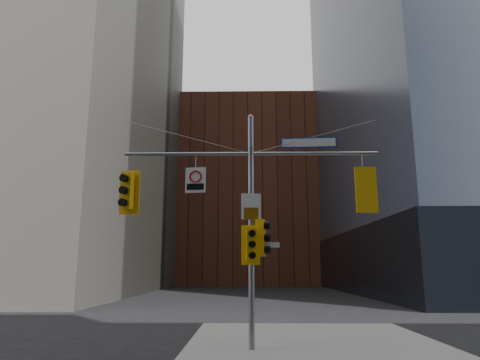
{
  "coord_description": "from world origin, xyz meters",
  "views": [
    {
      "loc": [
        -0.12,
        -11.07,
        2.46
      ],
      "look_at": [
        -0.34,
        2.0,
        5.15
      ],
      "focal_mm": 32.0,
      "sensor_mm": 36.0,
      "label": 1
    }
  ],
  "objects_px": {
    "signal_assembly": "(251,203)",
    "traffic_light_east_arm": "(364,191)",
    "traffic_light_pole_front": "(251,245)",
    "street_sign_blade": "(309,143)",
    "traffic_light_west_arm": "(127,191)",
    "regulatory_sign_arm": "(195,179)",
    "traffic_light_pole_side": "(262,238)"
  },
  "relations": [
    {
      "from": "signal_assembly",
      "to": "traffic_light_east_arm",
      "type": "xyz_separation_m",
      "value": [
        3.5,
        0.0,
        0.38
      ]
    },
    {
      "from": "traffic_light_pole_front",
      "to": "street_sign_blade",
      "type": "distance_m",
      "value": 3.71
    },
    {
      "from": "traffic_light_west_arm",
      "to": "street_sign_blade",
      "type": "distance_m",
      "value": 5.92
    },
    {
      "from": "signal_assembly",
      "to": "regulatory_sign_arm",
      "type": "xyz_separation_m",
      "value": [
        -1.74,
        -0.02,
        0.76
      ]
    },
    {
      "from": "traffic_light_pole_front",
      "to": "street_sign_blade",
      "type": "xyz_separation_m",
      "value": [
        1.84,
        0.27,
        3.21
      ]
    },
    {
      "from": "traffic_light_west_arm",
      "to": "traffic_light_pole_front",
      "type": "xyz_separation_m",
      "value": [
        3.88,
        -0.28,
        -1.66
      ]
    },
    {
      "from": "traffic_light_east_arm",
      "to": "traffic_light_pole_front",
      "type": "xyz_separation_m",
      "value": [
        -3.5,
        -0.27,
        -1.66
      ]
    },
    {
      "from": "signal_assembly",
      "to": "traffic_light_pole_side",
      "type": "height_order",
      "value": "signal_assembly"
    },
    {
      "from": "traffic_light_east_arm",
      "to": "traffic_light_pole_side",
      "type": "height_order",
      "value": "traffic_light_east_arm"
    },
    {
      "from": "traffic_light_east_arm",
      "to": "traffic_light_pole_side",
      "type": "xyz_separation_m",
      "value": [
        -3.17,
        -0.0,
        -1.45
      ]
    },
    {
      "from": "signal_assembly",
      "to": "traffic_light_east_arm",
      "type": "height_order",
      "value": "signal_assembly"
    },
    {
      "from": "traffic_light_west_arm",
      "to": "signal_assembly",
      "type": "bearing_deg",
      "value": 12.48
    },
    {
      "from": "traffic_light_west_arm",
      "to": "traffic_light_east_arm",
      "type": "height_order",
      "value": "traffic_light_east_arm"
    },
    {
      "from": "traffic_light_pole_side",
      "to": "street_sign_blade",
      "type": "bearing_deg",
      "value": -76.81
    },
    {
      "from": "traffic_light_west_arm",
      "to": "traffic_light_pole_side",
      "type": "distance_m",
      "value": 4.45
    },
    {
      "from": "regulatory_sign_arm",
      "to": "traffic_light_east_arm",
      "type": "bearing_deg",
      "value": 6.24
    },
    {
      "from": "signal_assembly",
      "to": "regulatory_sign_arm",
      "type": "height_order",
      "value": "signal_assembly"
    },
    {
      "from": "regulatory_sign_arm",
      "to": "signal_assembly",
      "type": "bearing_deg",
      "value": 6.68
    },
    {
      "from": "traffic_light_pole_side",
      "to": "street_sign_blade",
      "type": "height_order",
      "value": "street_sign_blade"
    },
    {
      "from": "signal_assembly",
      "to": "regulatory_sign_arm",
      "type": "relative_size",
      "value": 9.92
    },
    {
      "from": "traffic_light_east_arm",
      "to": "regulatory_sign_arm",
      "type": "xyz_separation_m",
      "value": [
        -5.23,
        -0.02,
        0.38
      ]
    },
    {
      "from": "signal_assembly",
      "to": "traffic_light_east_arm",
      "type": "distance_m",
      "value": 3.52
    },
    {
      "from": "traffic_light_east_arm",
      "to": "traffic_light_pole_side",
      "type": "bearing_deg",
      "value": -4.75
    },
    {
      "from": "traffic_light_east_arm",
      "to": "street_sign_blade",
      "type": "distance_m",
      "value": 2.27
    },
    {
      "from": "traffic_light_pole_side",
      "to": "regulatory_sign_arm",
      "type": "bearing_deg",
      "value": 103.41
    },
    {
      "from": "traffic_light_west_arm",
      "to": "regulatory_sign_arm",
      "type": "xyz_separation_m",
      "value": [
        2.14,
        -0.03,
        0.38
      ]
    },
    {
      "from": "traffic_light_west_arm",
      "to": "traffic_light_pole_front",
      "type": "distance_m",
      "value": 4.23
    },
    {
      "from": "signal_assembly",
      "to": "traffic_light_east_arm",
      "type": "relative_size",
      "value": 5.64
    },
    {
      "from": "signal_assembly",
      "to": "regulatory_sign_arm",
      "type": "distance_m",
      "value": 1.89
    },
    {
      "from": "street_sign_blade",
      "to": "regulatory_sign_arm",
      "type": "height_order",
      "value": "street_sign_blade"
    },
    {
      "from": "signal_assembly",
      "to": "traffic_light_pole_side",
      "type": "relative_size",
      "value": 7.21
    },
    {
      "from": "traffic_light_west_arm",
      "to": "regulatory_sign_arm",
      "type": "bearing_deg",
      "value": 11.78
    }
  ]
}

